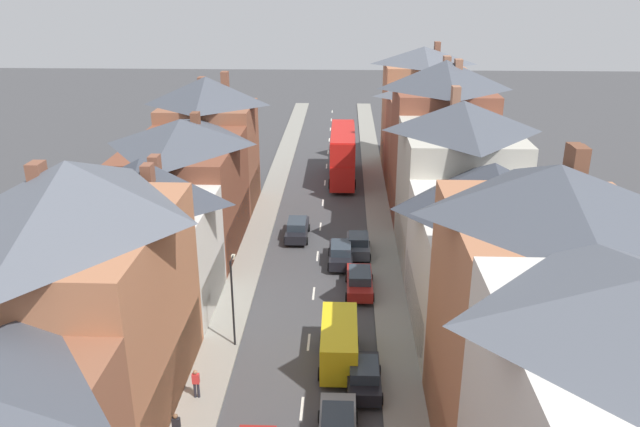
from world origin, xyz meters
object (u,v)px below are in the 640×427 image
object	(u,v)px
car_mid_black	(358,245)
street_lamp	(233,296)
pedestrian_near_right	(177,427)
car_parked_left_b	(297,229)
pedestrian_mid_left	(196,382)
double_decker_bus_lead	(343,154)
car_parked_left_a	(364,376)
delivery_van	(339,342)
car_near_blue	(341,253)
car_parked_right_a	(360,281)

from	to	relation	value
car_mid_black	street_lamp	xyz separation A→B (m)	(-7.35, -12.84, 2.39)
pedestrian_near_right	car_parked_left_b	bearing A→B (deg)	81.32
pedestrian_mid_left	street_lamp	xyz separation A→B (m)	(1.12, 5.01, 2.21)
double_decker_bus_lead	car_parked_left_b	size ratio (longest dim) A/B	2.39
street_lamp	car_parked_left_a	bearing A→B (deg)	-27.82
double_decker_bus_lead	car_parked_left_a	distance (m)	35.55
car_mid_black	car_parked_left_b	xyz separation A→B (m)	(-4.90, 3.09, -0.03)
delivery_van	car_near_blue	bearing A→B (deg)	90.00
car_parked_left_a	pedestrian_mid_left	xyz separation A→B (m)	(-8.47, -1.13, 0.21)
car_parked_left_b	pedestrian_near_right	distance (m)	24.55
car_mid_black	street_lamp	world-z (taller)	street_lamp
car_parked_left_a	pedestrian_mid_left	world-z (taller)	pedestrian_mid_left
delivery_van	pedestrian_near_right	world-z (taller)	delivery_van
delivery_van	pedestrian_mid_left	bearing A→B (deg)	-154.31
car_near_blue	delivery_van	bearing A→B (deg)	-90.00
pedestrian_near_right	car_mid_black	bearing A→B (deg)	67.89
car_parked_left_a	delivery_van	world-z (taller)	delivery_van
car_parked_left_a	car_mid_black	size ratio (longest dim) A/B	0.99
car_parked_left_a	car_near_blue	bearing A→B (deg)	94.92
double_decker_bus_lead	car_parked_left_a	size ratio (longest dim) A/B	2.81
street_lamp	car_near_blue	bearing A→B (deg)	61.69
car_mid_black	pedestrian_near_right	size ratio (longest dim) A/B	2.42
car_parked_left_a	delivery_van	bearing A→B (deg)	119.29
car_mid_black	car_parked_left_b	size ratio (longest dim) A/B	0.86
car_parked_left_a	pedestrian_near_right	world-z (taller)	pedestrian_near_right
pedestrian_mid_left	car_mid_black	bearing A→B (deg)	64.62
double_decker_bus_lead	car_parked_right_a	bearing A→B (deg)	-86.97
car_parked_right_a	pedestrian_near_right	xyz separation A→B (m)	(-8.61, -15.17, 0.21)
delivery_van	car_parked_right_a	bearing A→B (deg)	81.19
double_decker_bus_lead	car_mid_black	bearing A→B (deg)	-86.01
car_parked_left_b	street_lamp	bearing A→B (deg)	-98.74
car_parked_left_a	car_parked_left_b	world-z (taller)	car_parked_left_a
delivery_van	pedestrian_mid_left	xyz separation A→B (m)	(-7.17, -3.45, -0.30)
car_mid_black	double_decker_bus_lead	bearing A→B (deg)	93.99
double_decker_bus_lead	car_parked_right_a	size ratio (longest dim) A/B	2.39
car_parked_right_a	delivery_van	xyz separation A→B (m)	(-1.30, -8.39, 0.51)
double_decker_bus_lead	car_parked_left_a	world-z (taller)	double_decker_bus_lead
pedestrian_mid_left	pedestrian_near_right	bearing A→B (deg)	-92.36
double_decker_bus_lead	car_parked_left_b	bearing A→B (deg)	-102.91
pedestrian_near_right	car_parked_right_a	bearing A→B (deg)	60.43
car_parked_left_b	pedestrian_mid_left	xyz separation A→B (m)	(-3.57, -20.94, 0.21)
double_decker_bus_lead	pedestrian_mid_left	xyz separation A→B (m)	(-7.16, -36.60, -1.78)
car_near_blue	street_lamp	xyz separation A→B (m)	(-6.05, -11.23, 2.41)
double_decker_bus_lead	pedestrian_mid_left	world-z (taller)	double_decker_bus_lead
car_parked_left_a	car_parked_right_a	world-z (taller)	car_parked_right_a
car_parked_right_a	street_lamp	distance (m)	10.32
car_mid_black	pedestrian_near_right	xyz separation A→B (m)	(-8.61, -21.18, 0.18)
car_parked_right_a	pedestrian_mid_left	xyz separation A→B (m)	(-8.47, -11.84, 0.21)
car_parked_left_b	pedestrian_mid_left	size ratio (longest dim) A/B	2.81
car_near_blue	car_parked_left_b	size ratio (longest dim) A/B	0.95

